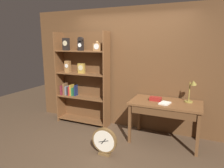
{
  "coord_description": "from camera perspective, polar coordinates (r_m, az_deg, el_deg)",
  "views": [
    {
      "loc": [
        1.37,
        -2.73,
        1.88
      ],
      "look_at": [
        -0.11,
        0.64,
        1.11
      ],
      "focal_mm": 32.31,
      "sensor_mm": 36.0,
      "label": 1
    }
  ],
  "objects": [
    {
      "name": "desk_lamp",
      "position": [
        3.91,
        21.6,
        -1.42
      ],
      "size": [
        0.19,
        0.19,
        0.44
      ],
      "color": "olive",
      "rests_on": "workbench"
    },
    {
      "name": "ground_plane",
      "position": [
        3.59,
        -2.6,
        -19.81
      ],
      "size": [
        10.0,
        10.0,
        0.0
      ],
      "primitive_type": "plane",
      "color": "#4C3826"
    },
    {
      "name": "open_repair_manual",
      "position": [
        3.76,
        14.72,
        -5.28
      ],
      "size": [
        0.21,
        0.25,
        0.02
      ],
      "primitive_type": "cube",
      "rotation": [
        0.0,
        0.0,
        -0.24
      ],
      "color": "silver",
      "rests_on": "workbench"
    },
    {
      "name": "round_clock_large",
      "position": [
        3.52,
        -2.15,
        -15.9
      ],
      "size": [
        0.44,
        0.11,
        0.48
      ],
      "color": "brown",
      "rests_on": "ground"
    },
    {
      "name": "toolbox_small",
      "position": [
        3.91,
        12.21,
        -4.14
      ],
      "size": [
        0.22,
        0.13,
        0.07
      ],
      "primitive_type": "cube",
      "color": "maroon",
      "rests_on": "workbench"
    },
    {
      "name": "bookshelf",
      "position": [
        4.69,
        -8.61,
        1.45
      ],
      "size": [
        1.26,
        0.34,
        2.11
      ],
      "color": "brown",
      "rests_on": "ground"
    },
    {
      "name": "back_wood_panel",
      "position": [
        4.38,
        5.31,
        4.1
      ],
      "size": [
        4.8,
        0.05,
        2.6
      ],
      "primitive_type": "cube",
      "color": "brown",
      "rests_on": "ground"
    },
    {
      "name": "workbench",
      "position": [
        3.89,
        14.84,
        -6.28
      ],
      "size": [
        1.28,
        0.72,
        0.79
      ],
      "color": "brown",
      "rests_on": "ground"
    }
  ]
}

